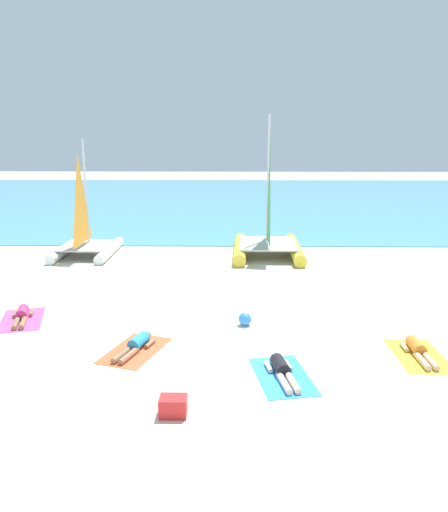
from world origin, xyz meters
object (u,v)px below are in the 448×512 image
at_px(sunbather_leftmost, 22,315).
at_px(towel_rightmost, 419,356).
at_px(sailboat_white, 86,239).
at_px(sunbather_center_right, 282,369).
at_px(sailboat_yellow, 268,236).
at_px(towel_leftmost, 22,320).
at_px(sunbather_center_left, 136,344).
at_px(towel_center_right, 282,376).
at_px(sunbather_rightmost, 418,349).
at_px(beach_ball, 245,319).
at_px(towel_center_left, 135,350).
at_px(cooler_box, 173,406).

distance_m(sunbather_leftmost, towel_rightmost, 10.52).
bearing_deg(sailboat_white, sunbather_center_right, -56.81).
xyz_separation_m(sailboat_yellow, towel_leftmost, (-7.42, -8.04, -0.89)).
distance_m(sunbather_center_left, towel_rightmost, 6.67).
height_order(towel_center_right, sunbather_rightmost, sunbather_rightmost).
distance_m(towel_leftmost, towel_center_right, 7.70).
bearing_deg(sailboat_yellow, sunbather_center_left, -109.67).
xyz_separation_m(sunbather_center_right, beach_ball, (-0.72, 2.89, 0.05)).
bearing_deg(sunbather_center_right, towel_center_left, 150.50).
bearing_deg(towel_center_right, sunbather_center_left, 158.68).
xyz_separation_m(sunbather_leftmost, sunbather_center_left, (3.61, -2.00, 0.00)).
xyz_separation_m(sunbather_leftmost, towel_center_right, (6.99, -3.32, -0.13)).
height_order(towel_rightmost, cooler_box, cooler_box).
height_order(sunbather_center_right, beach_ball, beach_ball).
distance_m(sunbather_center_right, sunbather_rightmost, 3.47).
xyz_separation_m(sunbather_center_right, sunbather_rightmost, (3.30, 1.08, 0.00)).
xyz_separation_m(towel_leftmost, cooler_box, (4.83, -4.81, 0.17)).
xyz_separation_m(towel_center_right, towel_rightmost, (3.28, 1.08, 0.00)).
relative_size(sunbather_center_right, sunbather_rightmost, 1.00).
bearing_deg(towel_center_right, sunbather_rightmost, 19.29).
bearing_deg(sailboat_white, beach_ball, -51.34).
height_order(sunbather_center_left, sunbather_rightmost, same).
height_order(towel_center_left, sunbather_center_left, sunbather_center_left).
relative_size(towel_center_right, sunbather_center_right, 1.21).
xyz_separation_m(sailboat_yellow, towel_center_right, (-0.44, -11.29, -0.89)).
distance_m(sailboat_white, towel_rightmost, 14.76).
relative_size(towel_center_left, sunbather_rightmost, 1.22).
bearing_deg(sunbather_center_left, towel_center_left, -90.00).
height_order(sunbather_center_left, towel_center_right, sunbather_center_left).
xyz_separation_m(sunbather_center_right, towel_rightmost, (3.30, 1.02, -0.13)).
distance_m(sunbather_center_left, cooler_box, 3.13).
bearing_deg(beach_ball, towel_rightmost, -25.04).
bearing_deg(sunbather_leftmost, towel_center_right, -41.35).
height_order(sunbather_leftmost, sunbather_center_right, same).
distance_m(sailboat_white, towel_leftmost, 7.97).
xyz_separation_m(sailboat_white, towel_center_left, (4.06, -9.92, -0.73)).
height_order(sunbather_center_right, sunbather_rightmost, same).
relative_size(towel_center_left, towel_center_right, 1.00).
bearing_deg(sunbather_rightmost, sailboat_yellow, 105.62).
height_order(towel_leftmost, sunbather_rightmost, sunbather_rightmost).
bearing_deg(towel_leftmost, sunbather_leftmost, 105.99).
height_order(sailboat_white, towel_center_right, sailboat_white).
bearing_deg(towel_center_right, towel_leftmost, 155.01).
distance_m(sailboat_yellow, sunbather_center_left, 10.70).
xyz_separation_m(sailboat_yellow, beach_ball, (-1.18, -8.33, -0.71)).
relative_size(sailboat_white, towel_leftmost, 2.61).
xyz_separation_m(sailboat_yellow, sunbather_center_left, (-3.83, -9.97, -0.76)).
distance_m(sunbather_leftmost, beach_ball, 6.27).
bearing_deg(towel_center_left, towel_center_right, -20.27).
bearing_deg(sunbather_center_right, towel_leftmost, 145.27).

